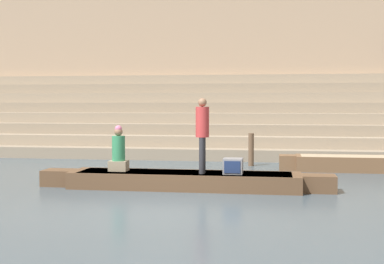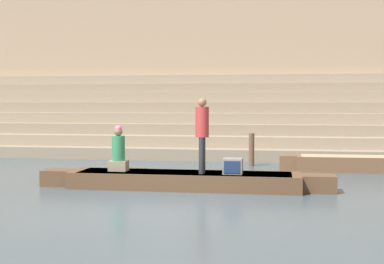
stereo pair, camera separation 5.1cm
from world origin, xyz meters
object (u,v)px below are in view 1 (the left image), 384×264
at_px(person_standing, 202,130).
at_px(person_rowing, 119,152).
at_px(rowboat_main, 184,180).
at_px(moored_boat_shore, 357,163).
at_px(tv_set, 233,166).
at_px(mooring_post, 251,150).

xyz_separation_m(person_standing, person_rowing, (-2.08, 0.13, -0.57)).
bearing_deg(rowboat_main, person_standing, -13.68).
relative_size(person_standing, moored_boat_shore, 0.38).
bearing_deg(person_standing, rowboat_main, 156.62).
bearing_deg(rowboat_main, person_rowing, -178.28).
height_order(tv_set, moored_boat_shore, tv_set).
height_order(rowboat_main, moored_boat_shore, moored_boat_shore).
height_order(rowboat_main, tv_set, tv_set).
xyz_separation_m(rowboat_main, tv_set, (1.18, -0.09, 0.36)).
relative_size(rowboat_main, moored_boat_shore, 1.53).
height_order(tv_set, mooring_post, mooring_post).
xyz_separation_m(rowboat_main, moored_boat_shore, (4.59, 3.97, 0.03)).
height_order(person_rowing, tv_set, person_rowing).
distance_m(person_standing, moored_boat_shore, 5.94).
bearing_deg(rowboat_main, mooring_post, 76.09).
bearing_deg(mooring_post, rowboat_main, -105.82).
distance_m(person_standing, tv_set, 1.12).
bearing_deg(mooring_post, person_rowing, -121.75).
height_order(person_rowing, moored_boat_shore, person_rowing).
relative_size(rowboat_main, tv_set, 15.55).
bearing_deg(rowboat_main, moored_boat_shore, 42.80).
bearing_deg(person_rowing, mooring_post, 71.12).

